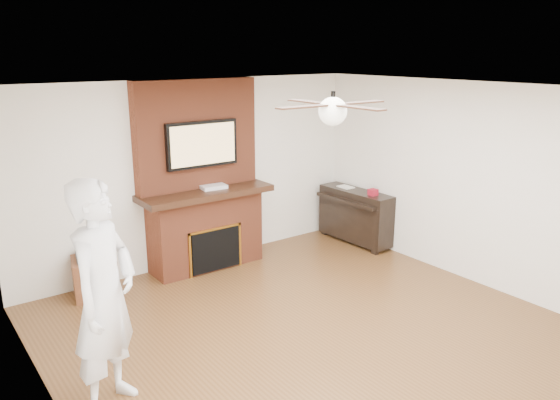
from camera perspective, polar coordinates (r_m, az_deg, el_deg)
room_shell at (r=5.23m, az=5.23°, el=-2.53°), size 5.36×5.86×2.86m
fireplace at (r=7.32m, az=-8.10°, el=0.55°), size 1.78×0.64×2.50m
tv at (r=7.14m, az=-8.13°, el=5.80°), size 1.00×0.08×0.60m
ceiling_fan at (r=5.00m, az=5.54°, el=9.34°), size 1.21×1.21×0.31m
person at (r=4.59m, az=-17.88°, el=-9.67°), size 0.85×0.82×1.94m
side_table at (r=6.95m, az=-18.79°, el=-7.38°), size 0.58×0.58×0.57m
piano at (r=8.37m, az=7.89°, el=-1.53°), size 0.51×1.26×0.90m
cable_box at (r=7.27m, az=-6.94°, el=1.36°), size 0.35×0.22×0.05m
candle_orange at (r=7.35m, az=-8.15°, el=-7.09°), size 0.07×0.07×0.12m
candle_green at (r=7.43m, az=-7.57°, el=-6.87°), size 0.08×0.08×0.10m
candle_cream at (r=7.50m, az=-6.35°, el=-6.57°), size 0.08×0.08×0.12m
candle_blue at (r=7.55m, az=-5.98°, el=-6.55°), size 0.06×0.06×0.08m
candle_cream_extra at (r=7.54m, az=-5.82°, el=-6.44°), size 0.08×0.08×0.12m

